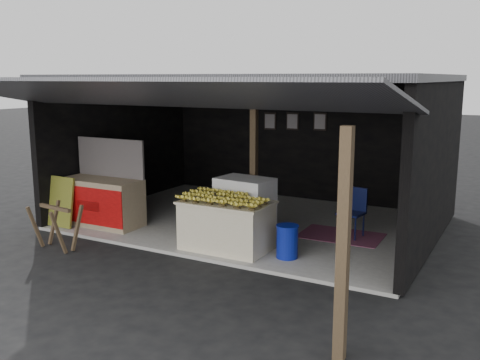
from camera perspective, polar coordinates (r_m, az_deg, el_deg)
The scene contains 13 objects.
ground at distance 9.06m, azimuth -5.85°, elevation -8.29°, with size 80.00×80.00×0.00m, color black.
concrete_slab at distance 11.11m, azimuth 1.50°, elevation -4.46°, with size 7.00×5.00×0.06m, color gray.
shophouse at distance 11.03m, azimuth 2.32°, elevation 6.36°, with size 7.40×7.29×3.02m.
banana_table at distance 9.18m, azimuth -1.44°, elevation -4.83°, with size 1.53×0.95×0.84m.
banana_pile at distance 9.05m, azimuth -1.46°, elevation -1.78°, with size 1.41×0.84×0.17m, color yellow, non-canonical shape.
white_crate at distance 9.83m, azimuth 0.51°, elevation -2.97°, with size 1.06×0.77×1.11m.
neighbor_stall at distance 11.01m, azimuth -14.50°, elevation -2.04°, with size 1.67×0.77×1.71m.
green_signboard at distance 11.12m, azimuth -18.65°, elevation -2.21°, with size 0.66×0.04×1.00m, color black.
sawhorse at distance 9.84m, azimuth -19.05°, elevation -4.28°, with size 0.80×0.75×0.78m.
water_barrel at distance 8.81m, azimuth 5.06°, elevation -6.64°, with size 0.35×0.35×0.52m, color navy.
plastic_chair at distance 10.11m, azimuth 12.00°, elevation -2.92°, with size 0.49×0.49×0.91m.
magenta_rug at distance 10.21m, azimuth 10.71°, elevation -5.83°, with size 1.50×1.00×0.01m, color maroon.
picture_frames at distance 12.99m, azimuth 5.77°, elevation 6.24°, with size 1.62×0.04×0.46m.
Camera 1 is at (4.91, -7.02, 2.96)m, focal length 40.00 mm.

